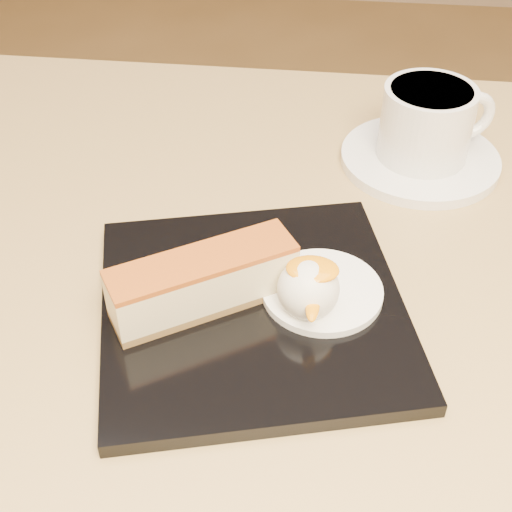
# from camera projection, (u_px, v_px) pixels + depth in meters

# --- Properties ---
(table) EXTENTS (0.80, 0.80, 0.72)m
(table) POSITION_uv_depth(u_px,v_px,m) (250.00, 437.00, 0.63)
(table) COLOR black
(table) RESTS_ON ground
(dessert_plate) EXTENTS (0.27, 0.27, 0.01)m
(dessert_plate) POSITION_uv_depth(u_px,v_px,m) (253.00, 308.00, 0.53)
(dessert_plate) COLOR black
(dessert_plate) RESTS_ON table
(cheesecake) EXTENTS (0.13, 0.10, 0.04)m
(cheesecake) POSITION_uv_depth(u_px,v_px,m) (203.00, 282.00, 0.51)
(cheesecake) COLOR brown
(cheesecake) RESTS_ON dessert_plate
(cream_smear) EXTENTS (0.09, 0.09, 0.01)m
(cream_smear) POSITION_uv_depth(u_px,v_px,m) (322.00, 291.00, 0.53)
(cream_smear) COLOR white
(cream_smear) RESTS_ON dessert_plate
(ice_cream_scoop) EXTENTS (0.04, 0.04, 0.04)m
(ice_cream_scoop) POSITION_uv_depth(u_px,v_px,m) (308.00, 289.00, 0.50)
(ice_cream_scoop) COLOR white
(ice_cream_scoop) RESTS_ON cream_smear
(mango_sauce) EXTENTS (0.04, 0.03, 0.01)m
(mango_sauce) POSITION_uv_depth(u_px,v_px,m) (313.00, 269.00, 0.49)
(mango_sauce) COLOR orange
(mango_sauce) RESTS_ON ice_cream_scoop
(mint_sprig) EXTENTS (0.03, 0.02, 0.00)m
(mint_sprig) POSITION_uv_depth(u_px,v_px,m) (286.00, 262.00, 0.55)
(mint_sprig) COLOR #2C822A
(mint_sprig) RESTS_ON cream_smear
(saucer) EXTENTS (0.15, 0.15, 0.01)m
(saucer) POSITION_uv_depth(u_px,v_px,m) (420.00, 159.00, 0.68)
(saucer) COLOR white
(saucer) RESTS_ON table
(coffee_cup) EXTENTS (0.11, 0.08, 0.07)m
(coffee_cup) POSITION_uv_depth(u_px,v_px,m) (429.00, 121.00, 0.65)
(coffee_cup) COLOR white
(coffee_cup) RESTS_ON saucer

